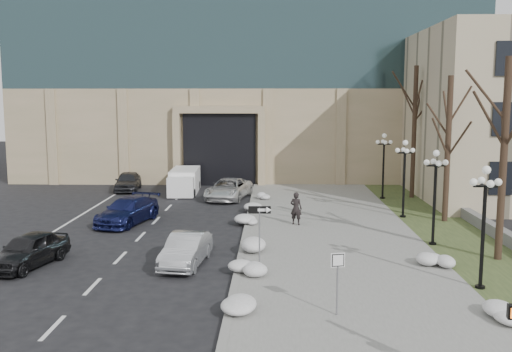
# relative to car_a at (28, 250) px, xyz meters

# --- Properties ---
(sidewalk) EXTENTS (9.00, 40.00, 0.12)m
(sidewalk) POSITION_rel_car_a_xyz_m (13.58, 5.44, -0.67)
(sidewalk) COLOR gray
(sidewalk) RESTS_ON ground
(curb) EXTENTS (0.30, 40.00, 0.14)m
(curb) POSITION_rel_car_a_xyz_m (9.08, 5.44, -0.66)
(curb) COLOR gray
(curb) RESTS_ON ground
(grass_strip) EXTENTS (4.00, 40.00, 0.10)m
(grass_strip) POSITION_rel_car_a_xyz_m (20.08, 5.44, -0.68)
(grass_strip) COLOR #334321
(grass_strip) RESTS_ON ground
(stone_wall) EXTENTS (0.50, 30.00, 0.70)m
(stone_wall) POSITION_rel_car_a_xyz_m (22.08, 7.44, -0.38)
(stone_wall) COLOR slate
(stone_wall) RESTS_ON ground
(car_a) EXTENTS (2.70, 4.58, 1.46)m
(car_a) POSITION_rel_car_a_xyz_m (0.00, 0.00, 0.00)
(car_a) COLOR black
(car_a) RESTS_ON ground
(car_b) EXTENTS (1.91, 4.32, 1.38)m
(car_b) POSITION_rel_car_a_xyz_m (6.77, 0.43, -0.04)
(car_b) COLOR #B4B7BC
(car_b) RESTS_ON ground
(car_c) EXTENTS (3.31, 5.50, 1.49)m
(car_c) POSITION_rel_car_a_xyz_m (2.10, 8.62, 0.01)
(car_c) COLOR #161C50
(car_c) RESTS_ON ground
(car_d) EXTENTS (3.52, 5.71, 1.48)m
(car_d) POSITION_rel_car_a_xyz_m (7.33, 16.85, 0.01)
(car_d) COLOR silver
(car_d) RESTS_ON ground
(car_e) EXTENTS (2.25, 4.58, 1.50)m
(car_e) POSITION_rel_car_a_xyz_m (-0.88, 20.41, 0.02)
(car_e) COLOR #313237
(car_e) RESTS_ON ground
(pedestrian) EXTENTS (0.79, 0.65, 1.86)m
(pedestrian) POSITION_rel_car_a_xyz_m (11.84, 8.11, 0.32)
(pedestrian) COLOR black
(pedestrian) RESTS_ON sidewalk
(box_truck) EXTENTS (2.21, 5.75, 1.80)m
(box_truck) POSITION_rel_car_a_xyz_m (3.73, 19.44, 0.14)
(box_truck) COLOR white
(box_truck) RESTS_ON ground
(one_way_sign) EXTENTS (0.99, 0.27, 2.68)m
(one_way_sign) POSITION_rel_car_a_xyz_m (10.13, 0.18, 1.48)
(one_way_sign) COLOR slate
(one_way_sign) RESTS_ON ground
(keep_sign) EXTENTS (0.47, 0.15, 2.22)m
(keep_sign) POSITION_rel_car_a_xyz_m (12.66, -5.47, 0.90)
(keep_sign) COLOR slate
(keep_sign) RESTS_ON ground
(snow_clump_b) EXTENTS (1.10, 1.60, 0.36)m
(snow_clump_b) POSITION_rel_car_a_xyz_m (9.77, -5.65, -0.43)
(snow_clump_b) COLOR silver
(snow_clump_b) RESTS_ON sidewalk
(snow_clump_c) EXTENTS (1.10, 1.60, 0.36)m
(snow_clump_c) POSITION_rel_car_a_xyz_m (9.59, -1.05, -0.43)
(snow_clump_c) COLOR silver
(snow_clump_c) RESTS_ON sidewalk
(snow_clump_d) EXTENTS (1.10, 1.60, 0.36)m
(snow_clump_d) POSITION_rel_car_a_xyz_m (9.34, 2.57, -0.43)
(snow_clump_d) COLOR silver
(snow_clump_d) RESTS_ON sidewalk
(snow_clump_e) EXTENTS (1.10, 1.60, 0.36)m
(snow_clump_e) POSITION_rel_car_a_xyz_m (9.27, 8.04, -0.43)
(snow_clump_e) COLOR silver
(snow_clump_e) RESTS_ON sidewalk
(snow_clump_f) EXTENTS (1.10, 1.60, 0.36)m
(snow_clump_f) POSITION_rel_car_a_xyz_m (9.27, 11.75, -0.43)
(snow_clump_f) COLOR silver
(snow_clump_f) RESTS_ON sidewalk
(snow_clump_g) EXTENTS (1.10, 1.60, 0.36)m
(snow_clump_g) POSITION_rel_car_a_xyz_m (9.67, 15.97, -0.43)
(snow_clump_g) COLOR silver
(snow_clump_g) RESTS_ON sidewalk
(snow_clump_h) EXTENTS (1.10, 1.60, 0.36)m
(snow_clump_h) POSITION_rel_car_a_xyz_m (17.74, -5.57, -0.43)
(snow_clump_h) COLOR silver
(snow_clump_h) RESTS_ON sidewalk
(snow_clump_i) EXTENTS (1.10, 1.60, 0.36)m
(snow_clump_i) POSITION_rel_car_a_xyz_m (17.48, 0.49, -0.43)
(snow_clump_i) COLOR silver
(snow_clump_i) RESTS_ON sidewalk
(lamppost_a) EXTENTS (1.18, 1.18, 4.76)m
(lamppost_a) POSITION_rel_car_a_xyz_m (18.38, -2.56, 2.34)
(lamppost_a) COLOR black
(lamppost_a) RESTS_ON ground
(lamppost_b) EXTENTS (1.18, 1.18, 4.76)m
(lamppost_b) POSITION_rel_car_a_xyz_m (18.38, 3.94, 2.34)
(lamppost_b) COLOR black
(lamppost_b) RESTS_ON ground
(lamppost_c) EXTENTS (1.18, 1.18, 4.76)m
(lamppost_c) POSITION_rel_car_a_xyz_m (18.38, 10.44, 2.34)
(lamppost_c) COLOR black
(lamppost_c) RESTS_ON ground
(lamppost_d) EXTENTS (1.18, 1.18, 4.76)m
(lamppost_d) POSITION_rel_car_a_xyz_m (18.38, 16.94, 2.34)
(lamppost_d) COLOR black
(lamppost_d) RESTS_ON ground
(tree_near) EXTENTS (3.20, 3.20, 9.00)m
(tree_near) POSITION_rel_car_a_xyz_m (20.58, 1.44, 5.10)
(tree_near) COLOR black
(tree_near) RESTS_ON ground
(tree_mid) EXTENTS (3.20, 3.20, 8.50)m
(tree_mid) POSITION_rel_car_a_xyz_m (20.58, 9.44, 4.77)
(tree_mid) COLOR black
(tree_mid) RESTS_ON ground
(tree_far) EXTENTS (3.20, 3.20, 9.50)m
(tree_far) POSITION_rel_car_a_xyz_m (20.58, 17.44, 5.42)
(tree_far) COLOR black
(tree_far) RESTS_ON ground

